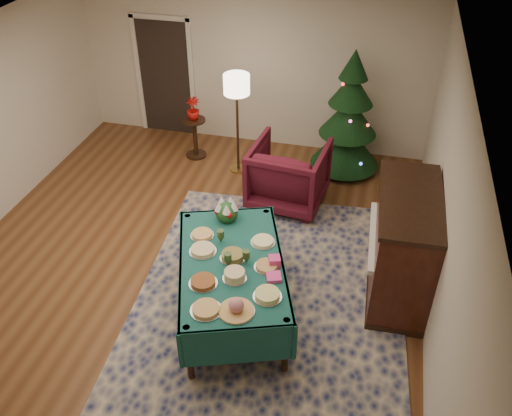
% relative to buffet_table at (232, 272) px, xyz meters
% --- Properties ---
extents(room_shell, '(7.00, 7.00, 7.00)m').
position_rel_buffet_table_xyz_m(room_shell, '(-0.80, 0.67, 0.72)').
color(room_shell, '#593319').
rests_on(room_shell, ground).
extents(doorway, '(1.08, 0.04, 2.16)m').
position_rel_buffet_table_xyz_m(doorway, '(-2.40, 4.15, 0.47)').
color(doorway, black).
rests_on(doorway, ground).
extents(rug, '(3.50, 4.43, 0.02)m').
position_rel_buffet_table_xyz_m(rug, '(0.38, 0.30, -0.62)').
color(rug, '#141C4D').
rests_on(rug, ground).
extents(buffet_table, '(1.77, 2.28, 0.78)m').
position_rel_buffet_table_xyz_m(buffet_table, '(0.00, 0.00, 0.00)').
color(buffet_table, black).
rests_on(buffet_table, ground).
extents(platter_0, '(0.32, 0.32, 0.05)m').
position_rel_buffet_table_xyz_m(platter_0, '(-0.04, -0.77, 0.18)').
color(platter_0, silver).
rests_on(platter_0, buffet_table).
extents(platter_1, '(0.37, 0.37, 0.17)m').
position_rel_buffet_table_xyz_m(platter_1, '(0.26, -0.71, 0.22)').
color(platter_1, silver).
rests_on(platter_1, buffet_table).
extents(platter_2, '(0.30, 0.30, 0.06)m').
position_rel_buffet_table_xyz_m(platter_2, '(0.51, -0.44, 0.19)').
color(platter_2, silver).
rests_on(platter_2, buffet_table).
extents(platter_3, '(0.31, 0.31, 0.05)m').
position_rel_buffet_table_xyz_m(platter_3, '(-0.19, -0.41, 0.18)').
color(platter_3, silver).
rests_on(platter_3, buffet_table).
extents(platter_4, '(0.26, 0.26, 0.11)m').
position_rel_buffet_table_xyz_m(platter_4, '(0.11, -0.25, 0.21)').
color(platter_4, silver).
rests_on(platter_4, buffet_table).
extents(platter_5, '(0.28, 0.28, 0.04)m').
position_rel_buffet_table_xyz_m(platter_5, '(0.40, 0.00, 0.18)').
color(platter_5, silver).
rests_on(platter_5, buffet_table).
extents(platter_6, '(0.31, 0.31, 0.05)m').
position_rel_buffet_table_xyz_m(platter_6, '(-0.36, 0.09, 0.18)').
color(platter_6, silver).
rests_on(platter_6, buffet_table).
extents(platter_7, '(0.29, 0.29, 0.08)m').
position_rel_buffet_table_xyz_m(platter_7, '(-0.00, 0.06, 0.19)').
color(platter_7, silver).
rests_on(platter_7, buffet_table).
extents(platter_8, '(0.29, 0.29, 0.04)m').
position_rel_buffet_table_xyz_m(platter_8, '(0.26, 0.41, 0.18)').
color(platter_8, silver).
rests_on(platter_8, buffet_table).
extents(platter_9, '(0.28, 0.28, 0.04)m').
position_rel_buffet_table_xyz_m(platter_9, '(-0.46, 0.36, 0.18)').
color(platter_9, silver).
rests_on(platter_9, buffet_table).
extents(goblet_0, '(0.08, 0.08, 0.18)m').
position_rel_buffet_table_xyz_m(goblet_0, '(-0.21, 0.28, 0.25)').
color(goblet_0, '#2D471E').
rests_on(goblet_0, buffet_table).
extents(goblet_1, '(0.08, 0.08, 0.18)m').
position_rel_buffet_table_xyz_m(goblet_1, '(0.17, 0.01, 0.25)').
color(goblet_1, '#2D471E').
rests_on(goblet_1, buffet_table).
extents(goblet_2, '(0.08, 0.08, 0.18)m').
position_rel_buffet_table_xyz_m(goblet_2, '(-0.01, -0.08, 0.25)').
color(goblet_2, '#2D471E').
rests_on(goblet_2, buffet_table).
extents(napkin_stack, '(0.20, 0.20, 0.04)m').
position_rel_buffet_table_xyz_m(napkin_stack, '(0.52, -0.15, 0.18)').
color(napkin_stack, '#E74094').
rests_on(napkin_stack, buffet_table).
extents(gift_box, '(0.16, 0.16, 0.10)m').
position_rel_buffet_table_xyz_m(gift_box, '(0.47, 0.07, 0.21)').
color(gift_box, '#D93C8C').
rests_on(gift_box, buffet_table).
extents(centerpiece, '(0.28, 0.28, 0.32)m').
position_rel_buffet_table_xyz_m(centerpiece, '(-0.27, 0.74, 0.29)').
color(centerpiece, '#1E4C1E').
rests_on(centerpiece, buffet_table).
extents(armchair, '(1.15, 1.09, 1.08)m').
position_rel_buffet_table_xyz_m(armchair, '(0.19, 2.39, -0.08)').
color(armchair, '#4D101D').
rests_on(armchair, ground).
extents(floor_lamp, '(0.40, 0.40, 1.66)m').
position_rel_buffet_table_xyz_m(floor_lamp, '(-0.79, 3.11, 0.78)').
color(floor_lamp, '#A57F3F').
rests_on(floor_lamp, ground).
extents(side_table, '(0.39, 0.39, 0.69)m').
position_rel_buffet_table_xyz_m(side_table, '(-1.62, 3.38, -0.29)').
color(side_table, black).
rests_on(side_table, ground).
extents(potted_plant, '(0.22, 0.39, 0.22)m').
position_rel_buffet_table_xyz_m(potted_plant, '(-1.62, 3.38, 0.18)').
color(potted_plant, '#9D0E0B').
rests_on(potted_plant, side_table).
extents(christmas_tree, '(1.44, 1.44, 2.04)m').
position_rel_buffet_table_xyz_m(christmas_tree, '(0.91, 3.57, 0.29)').
color(christmas_tree, black).
rests_on(christmas_tree, ground).
extents(piano, '(0.80, 1.61, 1.37)m').
position_rel_buffet_table_xyz_m(piano, '(1.85, 0.87, 0.04)').
color(piano, black).
rests_on(piano, ground).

